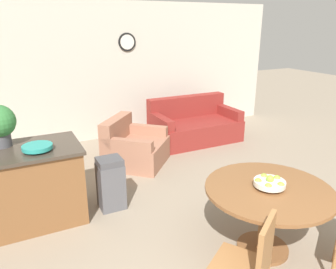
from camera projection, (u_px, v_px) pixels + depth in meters
The scene contains 9 objects.
wall_back at pixel (100, 73), 6.45m from camera, with size 8.00×0.09×2.70m.
dining_table at pixel (267, 203), 3.30m from camera, with size 1.27×1.27×0.73m.
dining_chair_near_left at pixel (249, 262), 2.58m from camera, with size 0.58×0.58×0.91m.
fruit_bowl at pixel (270, 183), 3.23m from camera, with size 0.31×0.31×0.14m.
kitchen_island at pixel (25, 186), 3.84m from camera, with size 1.31×0.83×0.93m.
teal_bowl at pixel (37, 147), 3.63m from camera, with size 0.33×0.33×0.07m.
trash_bin at pixel (111, 183), 4.18m from camera, with size 0.32×0.29×0.68m.
couch at pixel (194, 126), 6.66m from camera, with size 1.72×0.98×0.86m.
armchair at pixel (134, 148), 5.53m from camera, with size 1.29×1.29×0.78m.
Camera 1 is at (-1.69, -1.00, 2.28)m, focal length 35.00 mm.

